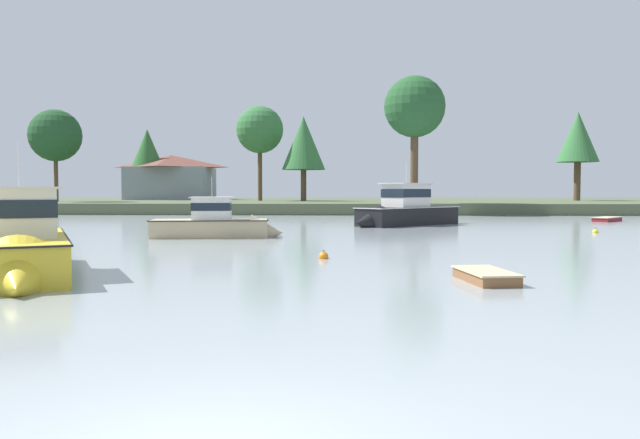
{
  "coord_description": "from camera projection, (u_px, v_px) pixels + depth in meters",
  "views": [
    {
      "loc": [
        1.45,
        -5.94,
        2.61
      ],
      "look_at": [
        -0.05,
        31.21,
        0.87
      ],
      "focal_mm": 35.37,
      "sensor_mm": 36.0,
      "label": 1
    }
  ],
  "objects": [
    {
      "name": "far_shore_bank",
      "position": [
        335.0,
        204.0,
        92.07
      ],
      "size": [
        190.76,
        54.77,
        1.19
      ],
      "primitive_type": "cube",
      "color": "#4C563D",
      "rests_on": "ground"
    },
    {
      "name": "cruiser_black",
      "position": [
        401.0,
        216.0,
        46.38
      ],
      "size": [
        9.02,
        8.91,
        5.56
      ],
      "color": "black",
      "rests_on": "ground"
    },
    {
      "name": "cruiser_sand",
      "position": [
        222.0,
        228.0,
        34.83
      ],
      "size": [
        7.46,
        3.24,
        4.16
      ],
      "color": "tan",
      "rests_on": "ground"
    },
    {
      "name": "dinghy_maroon",
      "position": [
        607.0,
        220.0,
        52.34
      ],
      "size": [
        3.34,
        3.51,
        0.5
      ],
      "color": "maroon",
      "rests_on": "ground"
    },
    {
      "name": "cruiser_yellow",
      "position": [
        20.0,
        256.0,
        18.78
      ],
      "size": [
        6.31,
        9.26,
        5.03
      ],
      "color": "gold",
      "rests_on": "ground"
    },
    {
      "name": "dinghy_wood",
      "position": [
        486.0,
        278.0,
        17.95
      ],
      "size": [
        1.6,
        2.71,
        0.45
      ],
      "color": "brown",
      "rests_on": "ground"
    },
    {
      "name": "mooring_buoy_yellow",
      "position": [
        595.0,
        232.0,
        38.43
      ],
      "size": [
        0.35,
        0.35,
        0.4
      ],
      "color": "yellow",
      "rests_on": "ground"
    },
    {
      "name": "mooring_buoy_orange",
      "position": [
        324.0,
        257.0,
        23.98
      ],
      "size": [
        0.38,
        0.38,
        0.43
      ],
      "color": "orange",
      "rests_on": "ground"
    },
    {
      "name": "shore_tree_inland_c",
      "position": [
        55.0,
        136.0,
        76.09
      ],
      "size": [
        6.26,
        6.26,
        11.15
      ],
      "color": "brown",
      "rests_on": "far_shore_bank"
    },
    {
      "name": "shore_tree_inland_a",
      "position": [
        260.0,
        130.0,
        83.77
      ],
      "size": [
        6.28,
        6.28,
        12.6
      ],
      "color": "brown",
      "rests_on": "far_shore_bank"
    },
    {
      "name": "shore_tree_inland_b",
      "position": [
        304.0,
        143.0,
        81.34
      ],
      "size": [
        5.62,
        5.62,
        10.94
      ],
      "color": "brown",
      "rests_on": "far_shore_bank"
    },
    {
      "name": "shore_tree_left",
      "position": [
        147.0,
        151.0,
        93.55
      ],
      "size": [
        5.35,
        5.35,
        10.49
      ],
      "color": "brown",
      "rests_on": "far_shore_bank"
    },
    {
      "name": "shore_tree_center",
      "position": [
        578.0,
        138.0,
        84.57
      ],
      "size": [
        5.49,
        5.49,
        11.91
      ],
      "color": "brown",
      "rests_on": "far_shore_bank"
    },
    {
      "name": "shore_tree_center_right",
      "position": [
        415.0,
        108.0,
        66.39
      ],
      "size": [
        6.47,
        6.47,
        13.45
      ],
      "color": "brown",
      "rests_on": "far_shore_bank"
    },
    {
      "name": "cottage_behind_trees",
      "position": [
        171.0,
        177.0,
        95.25
      ],
      "size": [
        12.71,
        10.55,
        6.7
      ],
      "color": "gray",
      "rests_on": "far_shore_bank"
    }
  ]
}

